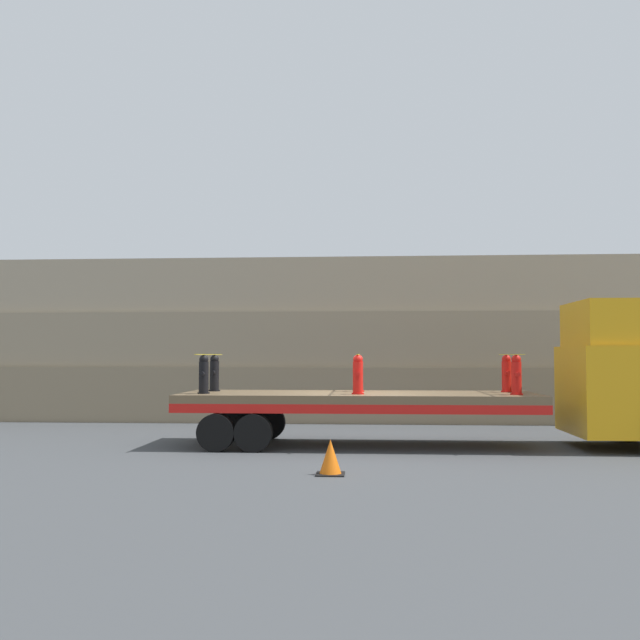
{
  "coord_description": "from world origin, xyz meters",
  "views": [
    {
      "loc": [
        0.24,
        -16.65,
        2.1
      ],
      "look_at": [
        -0.89,
        0.0,
        2.93
      ],
      "focal_mm": 40.0,
      "sensor_mm": 36.0,
      "label": 1
    }
  ],
  "objects_px": {
    "truck_cab": "(629,375)",
    "fire_hydrant_black_far_0": "(214,373)",
    "fire_hydrant_red_far_1": "(358,374)",
    "flatbed_trailer": "(339,402)",
    "traffic_cone": "(330,457)",
    "fire_hydrant_red_near_2": "(516,375)",
    "fire_hydrant_red_far_2": "(507,374)",
    "fire_hydrant_black_near_0": "(204,375)",
    "fire_hydrant_red_near_1": "(358,375)"
  },
  "relations": [
    {
      "from": "fire_hydrant_red_near_2",
      "to": "fire_hydrant_red_near_1",
      "type": "bearing_deg",
      "value": 180.0
    },
    {
      "from": "fire_hydrant_black_far_0",
      "to": "fire_hydrant_red_far_1",
      "type": "bearing_deg",
      "value": 0.0
    },
    {
      "from": "traffic_cone",
      "to": "fire_hydrant_red_near_2",
      "type": "bearing_deg",
      "value": 41.18
    },
    {
      "from": "truck_cab",
      "to": "flatbed_trailer",
      "type": "xyz_separation_m",
      "value": [
        -6.59,
        0.0,
        -0.64
      ]
    },
    {
      "from": "fire_hydrant_red_near_1",
      "to": "traffic_cone",
      "type": "xyz_separation_m",
      "value": [
        -0.43,
        -3.45,
        -1.36
      ]
    },
    {
      "from": "fire_hydrant_red_far_1",
      "to": "fire_hydrant_red_near_2",
      "type": "bearing_deg",
      "value": -17.87
    },
    {
      "from": "fire_hydrant_red_far_1",
      "to": "fire_hydrant_red_near_2",
      "type": "relative_size",
      "value": 1.0
    },
    {
      "from": "fire_hydrant_red_far_1",
      "to": "fire_hydrant_red_near_2",
      "type": "height_order",
      "value": "same"
    },
    {
      "from": "fire_hydrant_red_near_1",
      "to": "traffic_cone",
      "type": "height_order",
      "value": "fire_hydrant_red_near_1"
    },
    {
      "from": "fire_hydrant_black_far_0",
      "to": "fire_hydrant_red_near_2",
      "type": "height_order",
      "value": "same"
    },
    {
      "from": "fire_hydrant_red_far_2",
      "to": "fire_hydrant_black_far_0",
      "type": "bearing_deg",
      "value": 180.0
    },
    {
      "from": "fire_hydrant_black_near_0",
      "to": "fire_hydrant_red_near_1",
      "type": "height_order",
      "value": "same"
    },
    {
      "from": "fire_hydrant_red_far_1",
      "to": "flatbed_trailer",
      "type": "bearing_deg",
      "value": -127.81
    },
    {
      "from": "truck_cab",
      "to": "fire_hydrant_black_near_0",
      "type": "distance_m",
      "value": 9.68
    },
    {
      "from": "flatbed_trailer",
      "to": "fire_hydrant_black_near_0",
      "type": "bearing_deg",
      "value": -169.56
    },
    {
      "from": "truck_cab",
      "to": "fire_hydrant_red_near_2",
      "type": "xyz_separation_m",
      "value": [
        -2.64,
        -0.57,
        0.01
      ]
    },
    {
      "from": "fire_hydrant_black_near_0",
      "to": "fire_hydrant_red_near_1",
      "type": "distance_m",
      "value": 3.52
    },
    {
      "from": "fire_hydrant_red_near_2",
      "to": "truck_cab",
      "type": "bearing_deg",
      "value": 12.14
    },
    {
      "from": "flatbed_trailer",
      "to": "truck_cab",
      "type": "bearing_deg",
      "value": 0.0
    },
    {
      "from": "fire_hydrant_black_far_0",
      "to": "fire_hydrant_red_near_1",
      "type": "bearing_deg",
      "value": -17.87
    },
    {
      "from": "flatbed_trailer",
      "to": "fire_hydrant_red_far_2",
      "type": "bearing_deg",
      "value": 8.15
    },
    {
      "from": "traffic_cone",
      "to": "flatbed_trailer",
      "type": "bearing_deg",
      "value": 90.11
    },
    {
      "from": "truck_cab",
      "to": "flatbed_trailer",
      "type": "relative_size",
      "value": 0.4
    },
    {
      "from": "truck_cab",
      "to": "fire_hydrant_red_far_1",
      "type": "relative_size",
      "value": 3.75
    },
    {
      "from": "fire_hydrant_black_near_0",
      "to": "fire_hydrant_red_far_2",
      "type": "relative_size",
      "value": 1.0
    },
    {
      "from": "flatbed_trailer",
      "to": "fire_hydrant_black_far_0",
      "type": "xyz_separation_m",
      "value": [
        -3.08,
        0.57,
        0.65
      ]
    },
    {
      "from": "flatbed_trailer",
      "to": "fire_hydrant_red_far_1",
      "type": "bearing_deg",
      "value": 52.19
    },
    {
      "from": "fire_hydrant_red_near_1",
      "to": "fire_hydrant_red_far_1",
      "type": "height_order",
      "value": "same"
    },
    {
      "from": "fire_hydrant_black_near_0",
      "to": "fire_hydrant_red_far_2",
      "type": "bearing_deg",
      "value": 9.16
    },
    {
      "from": "traffic_cone",
      "to": "fire_hydrant_black_near_0",
      "type": "bearing_deg",
      "value": 131.76
    },
    {
      "from": "fire_hydrant_red_far_2",
      "to": "traffic_cone",
      "type": "distance_m",
      "value": 6.2
    },
    {
      "from": "fire_hydrant_black_near_0",
      "to": "fire_hydrant_black_far_0",
      "type": "height_order",
      "value": "same"
    },
    {
      "from": "fire_hydrant_red_near_2",
      "to": "fire_hydrant_red_far_2",
      "type": "relative_size",
      "value": 1.0
    },
    {
      "from": "fire_hydrant_black_near_0",
      "to": "fire_hydrant_red_near_1",
      "type": "xyz_separation_m",
      "value": [
        3.52,
        0.0,
        0.0
      ]
    },
    {
      "from": "fire_hydrant_red_near_1",
      "to": "fire_hydrant_black_far_0",
      "type": "bearing_deg",
      "value": 162.13
    },
    {
      "from": "truck_cab",
      "to": "fire_hydrant_black_far_0",
      "type": "bearing_deg",
      "value": 176.65
    },
    {
      "from": "flatbed_trailer",
      "to": "fire_hydrant_red_near_2",
      "type": "height_order",
      "value": "fire_hydrant_red_near_2"
    },
    {
      "from": "fire_hydrant_red_near_1",
      "to": "fire_hydrant_red_far_1",
      "type": "xyz_separation_m",
      "value": [
        0.0,
        1.13,
        0.0
      ]
    },
    {
      "from": "fire_hydrant_red_near_1",
      "to": "fire_hydrant_red_far_2",
      "type": "distance_m",
      "value": 3.69
    },
    {
      "from": "flatbed_trailer",
      "to": "fire_hydrant_red_near_2",
      "type": "xyz_separation_m",
      "value": [
        3.96,
        -0.57,
        0.65
      ]
    },
    {
      "from": "fire_hydrant_red_far_2",
      "to": "traffic_cone",
      "type": "relative_size",
      "value": 1.43
    },
    {
      "from": "fire_hydrant_red_near_2",
      "to": "fire_hydrant_black_near_0",
      "type": "bearing_deg",
      "value": 180.0
    },
    {
      "from": "traffic_cone",
      "to": "fire_hydrant_red_near_1",
      "type": "bearing_deg",
      "value": 82.87
    },
    {
      "from": "fire_hydrant_black_far_0",
      "to": "fire_hydrant_red_near_2",
      "type": "bearing_deg",
      "value": -9.16
    },
    {
      "from": "truck_cab",
      "to": "fire_hydrant_black_near_0",
      "type": "height_order",
      "value": "truck_cab"
    },
    {
      "from": "fire_hydrant_red_far_2",
      "to": "flatbed_trailer",
      "type": "bearing_deg",
      "value": -171.85
    },
    {
      "from": "truck_cab",
      "to": "fire_hydrant_red_far_2",
      "type": "relative_size",
      "value": 3.75
    },
    {
      "from": "flatbed_trailer",
      "to": "fire_hydrant_red_near_1",
      "type": "xyz_separation_m",
      "value": [
        0.44,
        -0.57,
        0.65
      ]
    },
    {
      "from": "fire_hydrant_red_far_1",
      "to": "traffic_cone",
      "type": "distance_m",
      "value": 4.8
    },
    {
      "from": "fire_hydrant_red_far_1",
      "to": "truck_cab",
      "type": "bearing_deg",
      "value": -5.26
    }
  ]
}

